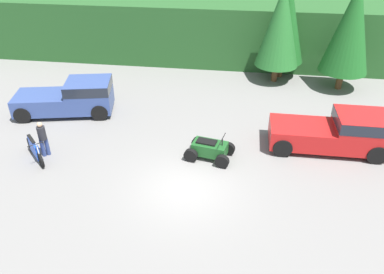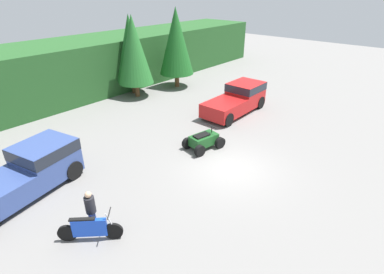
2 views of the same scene
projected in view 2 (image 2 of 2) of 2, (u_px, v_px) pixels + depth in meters
name	position (u px, v px, depth m)	size (l,w,h in m)	color
ground_plane	(231.00, 168.00, 14.63)	(80.00, 80.00, 0.00)	slate
hillside_backdrop	(59.00, 72.00, 23.00)	(44.00, 6.00, 4.12)	#235123
tree_left	(134.00, 50.00, 22.50)	(2.71, 2.71, 6.17)	brown
tree_mid_left	(131.00, 48.00, 23.27)	(2.69, 2.69, 6.12)	brown
tree_mid_right	(176.00, 41.00, 24.69)	(2.87, 2.87, 6.53)	brown
pickup_truck_red	(238.00, 98.00, 20.82)	(5.23, 2.15, 1.86)	red
pickup_truck_second	(28.00, 171.00, 12.67)	(5.45, 3.12, 1.86)	#334784
dirt_bike	(90.00, 229.00, 10.34)	(1.64, 1.68, 1.17)	black
quad_atv	(204.00, 141.00, 16.25)	(2.26, 1.66, 1.15)	black
rider_person	(91.00, 210.00, 10.53)	(0.50, 0.50, 1.72)	navy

